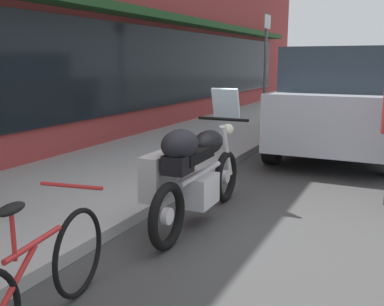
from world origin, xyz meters
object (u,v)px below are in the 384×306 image
at_px(touring_motorcycle, 193,170).
at_px(parked_bicycle, 36,281).
at_px(parked_minivan, 345,100).
at_px(parking_sign_pole, 266,61).

distance_m(touring_motorcycle, parked_bicycle, 2.15).
distance_m(touring_motorcycle, parked_minivan, 4.71).
distance_m(parked_bicycle, parking_sign_pole, 8.87).
xyz_separation_m(touring_motorcycle, parking_sign_pole, (6.56, 1.19, 1.10)).
xyz_separation_m(touring_motorcycle, parked_minivan, (4.61, -0.92, 0.40)).
relative_size(touring_motorcycle, parked_bicycle, 1.33).
distance_m(parked_minivan, parking_sign_pole, 2.96).
bearing_deg(parked_minivan, touring_motorcycle, 168.73).
bearing_deg(touring_motorcycle, parked_minivan, -11.27).
xyz_separation_m(touring_motorcycle, parked_bicycle, (-2.13, 0.06, -0.24)).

